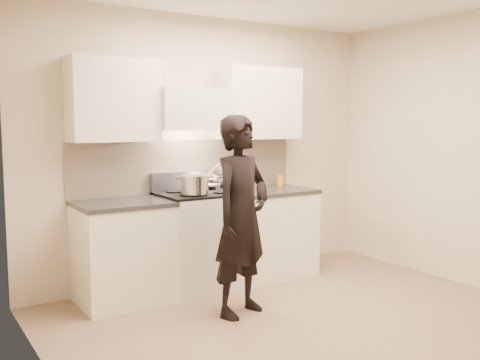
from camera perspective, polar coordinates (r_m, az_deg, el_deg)
name	(u,v)px	position (r m, az deg, el deg)	size (l,w,h in m)	color
ground_plane	(318,327)	(4.47, 8.28, -15.22)	(4.00, 4.00, 0.00)	#7D6950
room_shell	(285,126)	(4.41, 4.86, 5.80)	(4.04, 3.54, 2.70)	beige
stove	(199,240)	(5.29, -4.37, -6.39)	(0.76, 0.65, 0.96)	silver
counter_right	(268,232)	(5.73, 2.99, -5.56)	(0.92, 0.67, 0.92)	silver
counter_left	(123,252)	(4.98, -12.36, -7.47)	(0.82, 0.67, 0.92)	silver
wok	(209,179)	(5.42, -3.29, 0.07)	(0.34, 0.42, 0.27)	#B9B9C9
stock_pot	(195,185)	(5.02, -4.87, -0.48)	(0.37, 0.30, 0.17)	#B9B9C9
utensil_crock	(225,180)	(5.64, -1.58, -0.05)	(0.12, 0.12, 0.31)	gray
spice_jar	(244,184)	(5.66, 0.48, -0.42)	(0.05, 0.05, 0.11)	gold
oil_glass	(280,180)	(5.93, 4.31, -0.05)	(0.07, 0.07, 0.13)	#C27822
person	(241,216)	(4.49, 0.15, -3.85)	(0.62, 0.40, 1.69)	black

